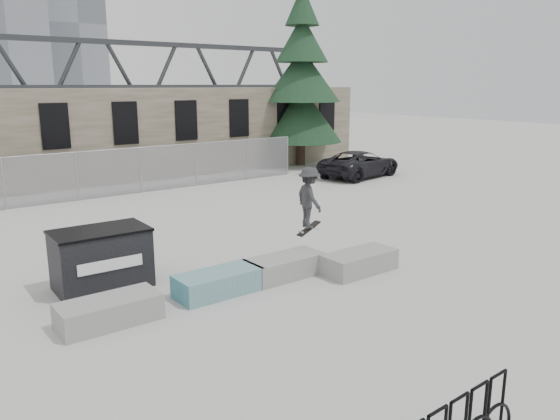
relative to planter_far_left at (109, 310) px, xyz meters
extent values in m
plane|color=#B0B0AB|center=(3.35, -0.11, -0.29)|extent=(120.00, 120.00, 0.00)
cube|color=#665F4B|center=(3.35, 16.14, 1.96)|extent=(36.00, 2.50, 4.50)
cube|color=black|center=(3.35, 14.87, 2.61)|extent=(1.20, 0.12, 2.00)
cube|color=black|center=(6.55, 14.87, 2.61)|extent=(1.20, 0.12, 2.00)
cube|color=black|center=(9.75, 14.87, 2.61)|extent=(1.20, 0.12, 2.00)
cube|color=black|center=(12.95, 14.87, 2.61)|extent=(1.20, 0.12, 2.00)
cube|color=black|center=(16.15, 14.87, 2.61)|extent=(1.20, 0.12, 2.00)
cube|color=black|center=(19.35, 14.87, 2.61)|extent=(1.20, 0.12, 2.00)
cylinder|color=gray|center=(0.60, 12.39, 0.71)|extent=(0.06, 0.06, 2.00)
cylinder|color=gray|center=(3.35, 12.39, 0.71)|extent=(0.06, 0.06, 2.00)
cylinder|color=gray|center=(6.10, 12.39, 0.71)|extent=(0.06, 0.06, 2.00)
cylinder|color=gray|center=(8.85, 12.39, 0.71)|extent=(0.06, 0.06, 2.00)
cylinder|color=gray|center=(11.60, 12.39, 0.71)|extent=(0.06, 0.06, 2.00)
cylinder|color=gray|center=(14.35, 12.39, 0.71)|extent=(0.06, 0.06, 2.00)
cube|color=#99999E|center=(3.35, 12.39, 0.71)|extent=(22.00, 0.02, 2.00)
cylinder|color=gray|center=(3.35, 12.39, 1.71)|extent=(22.00, 0.04, 0.04)
cube|color=gray|center=(0.00, 0.00, -0.02)|extent=(2.00, 0.90, 0.53)
cube|color=#2D471E|center=(0.00, 0.00, 0.18)|extent=(1.76, 0.66, 0.10)
cube|color=teal|center=(2.58, 0.05, -0.02)|extent=(2.00, 0.90, 0.53)
cube|color=#2D471E|center=(2.58, 0.05, 0.18)|extent=(1.76, 0.66, 0.10)
cube|color=gray|center=(4.49, 0.02, -0.02)|extent=(2.00, 0.90, 0.53)
cube|color=#2D471E|center=(4.49, 0.02, 0.18)|extent=(1.76, 0.66, 0.10)
cube|color=gray|center=(6.21, -0.86, -0.02)|extent=(2.00, 0.90, 0.53)
cube|color=#2D471E|center=(6.21, -0.86, 0.18)|extent=(1.76, 0.66, 0.10)
cube|color=black|center=(0.62, 2.06, 0.40)|extent=(2.14, 1.33, 1.37)
cube|color=black|center=(0.62, 2.06, 1.10)|extent=(2.19, 1.38, 0.06)
cube|color=white|center=(0.60, 1.41, 0.45)|extent=(1.47, 0.07, 0.26)
torus|color=black|center=(2.44, -6.69, 0.16)|extent=(0.89, 0.07, 0.89)
torus|color=black|center=(2.89, -6.69, 0.16)|extent=(0.89, 0.07, 0.89)
cylinder|color=#38281E|center=(17.10, 14.60, 1.00)|extent=(0.50, 0.50, 2.56)
cone|color=black|center=(17.10, 14.60, 2.71)|extent=(4.75, 4.75, 3.20)
cone|color=black|center=(17.10, 14.60, 4.91)|extent=(4.46, 4.46, 3.00)
cone|color=black|center=(17.10, 14.60, 6.91)|extent=(3.01, 3.01, 2.60)
cone|color=black|center=(17.10, 14.60, 8.71)|extent=(1.94, 1.94, 2.20)
cube|color=slate|center=(29.35, 94.89, 14.71)|extent=(10.00, 10.00, 30.00)
cube|color=#2D3033|center=(13.35, 54.89, 3.71)|extent=(70.00, 3.00, 1.20)
cube|color=#2D3033|center=(13.35, 54.89, 9.21)|extent=(70.00, 0.60, 0.60)
cube|color=gray|center=(43.35, 54.89, 1.71)|extent=(2.00, 3.00, 4.00)
imported|color=black|center=(16.84, 9.51, 0.39)|extent=(5.19, 3.03, 1.36)
imported|color=#2C2C2F|center=(5.67, 0.50, 1.50)|extent=(0.81, 1.15, 1.62)
cube|color=black|center=(5.67, 0.50, 0.66)|extent=(0.79, 0.30, 0.29)
cylinder|color=beige|center=(5.39, 0.43, 0.61)|extent=(0.06, 0.03, 0.06)
cylinder|color=beige|center=(5.39, 0.57, 0.61)|extent=(0.06, 0.03, 0.06)
cylinder|color=beige|center=(5.95, 0.43, 0.61)|extent=(0.06, 0.03, 0.06)
cylinder|color=beige|center=(5.95, 0.57, 0.61)|extent=(0.06, 0.03, 0.06)
camera|label=1|loc=(-3.49, -10.16, 4.42)|focal=35.00mm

